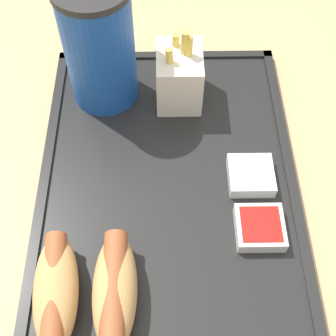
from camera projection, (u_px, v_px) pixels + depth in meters
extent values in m
cube|color=tan|center=(187.00, 308.00, 0.87)|extent=(1.22, 1.15, 0.76)
cube|color=black|center=(168.00, 184.00, 0.57)|extent=(0.45, 0.31, 0.01)
cube|color=black|center=(291.00, 179.00, 0.57)|extent=(0.45, 0.01, 0.00)
cube|color=black|center=(44.00, 182.00, 0.57)|extent=(0.45, 0.01, 0.00)
cube|color=black|center=(166.00, 55.00, 0.69)|extent=(0.01, 0.31, 0.00)
cylinder|color=#194CA5|center=(99.00, 48.00, 0.58)|extent=(0.09, 0.09, 0.16)
ellipsoid|color=tan|center=(56.00, 291.00, 0.47)|extent=(0.13, 0.05, 0.04)
cylinder|color=#9E512D|center=(54.00, 288.00, 0.46)|extent=(0.12, 0.03, 0.02)
ellipsoid|color=tan|center=(115.00, 290.00, 0.47)|extent=(0.12, 0.05, 0.04)
cylinder|color=#9E512D|center=(114.00, 287.00, 0.46)|extent=(0.11, 0.03, 0.02)
cube|color=silver|center=(179.00, 77.00, 0.61)|extent=(0.07, 0.06, 0.07)
cylinder|color=#E5C14C|center=(188.00, 59.00, 0.59)|extent=(0.02, 0.01, 0.07)
cylinder|color=#E5C14C|center=(175.00, 53.00, 0.60)|extent=(0.02, 0.01, 0.06)
cylinder|color=#E5C14C|center=(184.00, 54.00, 0.59)|extent=(0.02, 0.01, 0.07)
cylinder|color=#E5C14C|center=(171.00, 71.00, 0.59)|extent=(0.02, 0.02, 0.06)
cube|color=silver|center=(251.00, 175.00, 0.56)|extent=(0.05, 0.05, 0.02)
cube|color=white|center=(252.00, 172.00, 0.56)|extent=(0.04, 0.04, 0.00)
cube|color=silver|center=(260.00, 228.00, 0.52)|extent=(0.05, 0.05, 0.02)
cube|color=#B21914|center=(261.00, 224.00, 0.52)|extent=(0.04, 0.04, 0.00)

